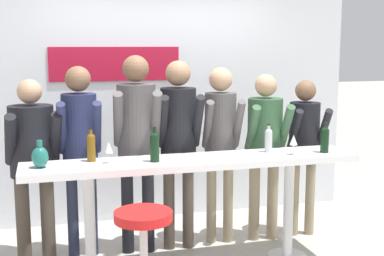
% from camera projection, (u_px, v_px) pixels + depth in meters
% --- Properties ---
extents(back_wall, '(4.47, 0.12, 2.55)m').
position_uv_depth(back_wall, '(157.00, 104.00, 5.94)').
color(back_wall, silver).
rests_on(back_wall, ground_plane).
extents(tasting_table, '(2.87, 0.49, 0.98)m').
position_uv_depth(tasting_table, '(194.00, 176.00, 4.55)').
color(tasting_table, white).
rests_on(tasting_table, ground_plane).
extents(bar_stool, '(0.45, 0.45, 0.74)m').
position_uv_depth(bar_stool, '(144.00, 243.00, 3.92)').
color(bar_stool, silver).
rests_on(bar_stool, ground_plane).
extents(person_far_left, '(0.50, 0.58, 1.64)m').
position_uv_depth(person_far_left, '(32.00, 151.00, 4.70)').
color(person_far_left, '#473D33').
rests_on(person_far_left, ground_plane).
extents(person_left, '(0.39, 0.53, 1.75)m').
position_uv_depth(person_left, '(80.00, 138.00, 4.79)').
color(person_left, '#23283D').
rests_on(person_left, ground_plane).
extents(person_center_left, '(0.47, 0.60, 1.84)m').
position_uv_depth(person_center_left, '(137.00, 131.00, 4.87)').
color(person_center_left, black).
rests_on(person_center_left, ground_plane).
extents(person_center, '(0.44, 0.57, 1.79)m').
position_uv_depth(person_center, '(178.00, 133.00, 4.97)').
color(person_center, '#473D33').
rests_on(person_center, ground_plane).
extents(person_center_right, '(0.42, 0.55, 1.72)m').
position_uv_depth(person_center_right, '(220.00, 134.00, 5.13)').
color(person_center_right, gray).
rests_on(person_center_right, ground_plane).
extents(person_right, '(0.45, 0.56, 1.65)m').
position_uv_depth(person_right, '(265.00, 139.00, 5.22)').
color(person_right, gray).
rests_on(person_right, ground_plane).
extents(person_far_right, '(0.41, 0.52, 1.59)m').
position_uv_depth(person_far_right, '(304.00, 139.00, 5.36)').
color(person_far_right, gray).
rests_on(person_far_right, ground_plane).
extents(wine_bottle_0, '(0.07, 0.07, 0.28)m').
position_uv_depth(wine_bottle_0, '(325.00, 138.00, 4.75)').
color(wine_bottle_0, black).
rests_on(wine_bottle_0, tasting_table).
extents(wine_bottle_1, '(0.07, 0.07, 0.28)m').
position_uv_depth(wine_bottle_1, '(91.00, 146.00, 4.39)').
color(wine_bottle_1, brown).
rests_on(wine_bottle_1, tasting_table).
extents(wine_bottle_2, '(0.07, 0.07, 0.26)m').
position_uv_depth(wine_bottle_2, '(268.00, 139.00, 4.78)').
color(wine_bottle_2, '#B7BCC1').
rests_on(wine_bottle_2, tasting_table).
extents(wine_bottle_3, '(0.08, 0.08, 0.29)m').
position_uv_depth(wine_bottle_3, '(155.00, 146.00, 4.38)').
color(wine_bottle_3, black).
rests_on(wine_bottle_3, tasting_table).
extents(wine_glass_0, '(0.07, 0.07, 0.18)m').
position_uv_depth(wine_glass_0, '(294.00, 141.00, 4.66)').
color(wine_glass_0, silver).
rests_on(wine_glass_0, tasting_table).
extents(wine_glass_1, '(0.07, 0.07, 0.18)m').
position_uv_depth(wine_glass_1, '(109.00, 148.00, 4.33)').
color(wine_glass_1, silver).
rests_on(wine_glass_1, tasting_table).
extents(decorative_vase, '(0.13, 0.13, 0.22)m').
position_uv_depth(decorative_vase, '(40.00, 157.00, 4.17)').
color(decorative_vase, '#1E665B').
rests_on(decorative_vase, tasting_table).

